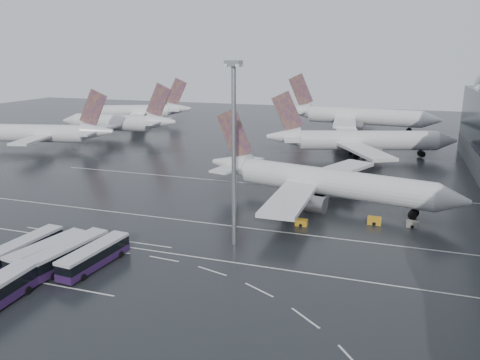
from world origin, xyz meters
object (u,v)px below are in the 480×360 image
(airliner_gate_c, at_px, (355,117))
(bus_row_near_c, at_px, (69,253))
(jet_remote_far, at_px, (141,112))
(gse_cart_belly_c, at_px, (301,222))
(jet_remote_mid, at_px, (120,123))
(bus_row_near_b, at_px, (47,252))
(gse_cart_belly_a, at_px, (374,221))
(floodlight_mast, at_px, (234,133))
(airliner_gate_b, at_px, (358,141))
(bus_row_near_d, at_px, (94,256))
(gse_cart_belly_d, at_px, (412,224))
(jet_remote_west, at_px, (49,134))
(bus_row_near_a, at_px, (26,248))
(airliner_main, at_px, (320,182))

(airliner_gate_c, height_order, bus_row_near_c, airliner_gate_c)
(jet_remote_far, bearing_deg, gse_cart_belly_c, 107.18)
(jet_remote_mid, distance_m, bus_row_near_c, 109.86)
(bus_row_near_b, xyz_separation_m, gse_cart_belly_a, (44.03, 31.70, -1.06))
(bus_row_near_c, relative_size, floodlight_mast, 0.48)
(airliner_gate_b, relative_size, bus_row_near_d, 4.26)
(bus_row_near_b, relative_size, gse_cart_belly_d, 6.40)
(airliner_gate_b, bearing_deg, gse_cart_belly_d, -92.75)
(jet_remote_west, height_order, floodlight_mast, floodlight_mast)
(bus_row_near_c, bearing_deg, jet_remote_mid, 36.53)
(bus_row_near_a, xyz_separation_m, gse_cart_belly_c, (35.98, 26.46, -1.11))
(airliner_main, distance_m, airliner_gate_c, 98.58)
(airliner_gate_b, bearing_deg, gse_cart_belly_c, -111.08)
(jet_remote_far, height_order, bus_row_near_d, jet_remote_far)
(airliner_main, height_order, floodlight_mast, floodlight_mast)
(airliner_main, height_order, airliner_gate_b, airliner_gate_b)
(bus_row_near_a, height_order, bus_row_near_d, bus_row_near_d)
(jet_remote_west, height_order, gse_cart_belly_c, jet_remote_west)
(bus_row_near_a, height_order, gse_cart_belly_a, bus_row_near_a)
(bus_row_near_a, height_order, gse_cart_belly_c, bus_row_near_a)
(jet_remote_west, bearing_deg, bus_row_near_d, 120.47)
(airliner_main, distance_m, floodlight_mast, 30.22)
(airliner_gate_b, relative_size, jet_remote_far, 1.27)
(bus_row_near_b, distance_m, gse_cart_belly_a, 54.26)
(airliner_gate_b, bearing_deg, bus_row_near_d, -125.43)
(airliner_main, relative_size, jet_remote_west, 1.22)
(bus_row_near_b, bearing_deg, bus_row_near_d, -71.55)
(jet_remote_west, xyz_separation_m, jet_remote_mid, (8.62, 26.90, 0.16))
(bus_row_near_a, relative_size, bus_row_near_d, 0.98)
(jet_remote_west, xyz_separation_m, gse_cart_belly_d, (108.34, -37.53, -4.37))
(jet_remote_west, bearing_deg, jet_remote_mid, -120.73)
(airliner_gate_c, distance_m, jet_remote_mid, 90.68)
(bus_row_near_a, bearing_deg, gse_cart_belly_c, -50.38)
(airliner_main, xyz_separation_m, jet_remote_far, (-92.38, 89.35, 0.47))
(jet_remote_far, bearing_deg, airliner_main, 111.59)
(airliner_main, bearing_deg, jet_remote_west, 174.80)
(bus_row_near_d, bearing_deg, jet_remote_far, 32.28)
(airliner_main, bearing_deg, jet_remote_mid, 158.29)
(airliner_main, bearing_deg, gse_cart_belly_c, -81.20)
(bus_row_near_c, xyz_separation_m, gse_cart_belly_a, (40.69, 31.28, -1.15))
(airliner_main, height_order, gse_cart_belly_c, airliner_main)
(airliner_gate_b, bearing_deg, airliner_gate_c, 78.88)
(airliner_gate_c, distance_m, floodlight_mast, 124.80)
(bus_row_near_b, bearing_deg, airliner_gate_b, -12.42)
(jet_remote_west, height_order, bus_row_near_d, jet_remote_west)
(jet_remote_far, height_order, bus_row_near_c, jet_remote_far)
(bus_row_near_c, distance_m, bus_row_near_d, 3.92)
(gse_cart_belly_c, bearing_deg, bus_row_near_b, -139.85)
(bus_row_near_c, xyz_separation_m, gse_cart_belly_c, (28.49, 26.43, -1.23))
(bus_row_near_d, bearing_deg, bus_row_near_b, 103.50)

